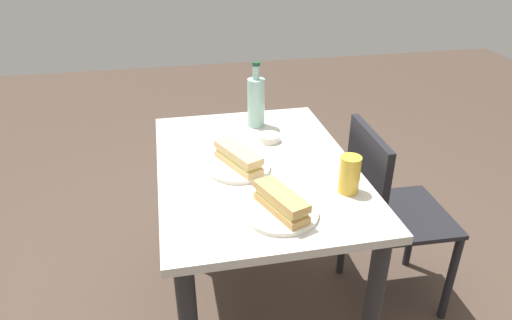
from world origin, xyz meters
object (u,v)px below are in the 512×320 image
at_px(knife_near, 249,159).
at_px(knife_far, 292,203).
at_px(plate_far, 281,213).
at_px(water_bottle, 256,101).
at_px(dining_table, 256,195).
at_px(plate_near, 238,167).
at_px(chair_far, 384,209).
at_px(baguette_sandwich_near, 238,157).
at_px(beer_glass, 349,174).
at_px(baguette_sandwich_far, 281,202).
at_px(olive_bowl, 269,138).

bearing_deg(knife_near, knife_far, 13.59).
height_order(plate_far, water_bottle, water_bottle).
xyz_separation_m(dining_table, plate_near, (0.02, -0.07, 0.15)).
relative_size(chair_far, water_bottle, 2.98).
distance_m(baguette_sandwich_near, knife_near, 0.07).
xyz_separation_m(plate_near, beer_glass, (0.23, 0.34, 0.06)).
distance_m(knife_near, baguette_sandwich_far, 0.35).
xyz_separation_m(plate_near, knife_near, (-0.03, 0.05, 0.01)).
bearing_deg(olive_bowl, water_bottle, -172.91).
relative_size(knife_near, beer_glass, 1.35).
distance_m(water_bottle, beer_glass, 0.64).
height_order(plate_near, knife_far, knife_far).
relative_size(plate_far, olive_bowl, 2.67).
bearing_deg(knife_far, olive_bowl, 175.28).
bearing_deg(knife_far, plate_near, -156.71).
relative_size(baguette_sandwich_far, water_bottle, 0.77).
xyz_separation_m(chair_far, baguette_sandwich_far, (0.34, -0.55, 0.33)).
height_order(beer_glass, olive_bowl, beer_glass).
bearing_deg(baguette_sandwich_far, beer_glass, 108.98).
bearing_deg(knife_far, baguette_sandwich_near, -156.71).
distance_m(baguette_sandwich_near, baguette_sandwich_far, 0.33).
xyz_separation_m(baguette_sandwich_far, beer_glass, (-0.09, 0.26, 0.02)).
bearing_deg(plate_near, dining_table, 105.21).
relative_size(baguette_sandwich_near, beer_glass, 1.79).
relative_size(plate_far, knife_far, 1.61).
relative_size(chair_far, plate_near, 3.62).
xyz_separation_m(baguette_sandwich_far, water_bottle, (-0.70, 0.06, 0.07)).
distance_m(plate_near, baguette_sandwich_near, 0.04).
xyz_separation_m(dining_table, baguette_sandwich_near, (0.02, -0.07, 0.19)).
relative_size(dining_table, baguette_sandwich_near, 4.43).
relative_size(baguette_sandwich_near, knife_near, 1.33).
xyz_separation_m(plate_far, baguette_sandwich_far, (-0.00, 0.00, 0.04)).
relative_size(dining_table, water_bottle, 3.61).
xyz_separation_m(plate_near, olive_bowl, (-0.21, 0.17, 0.01)).
height_order(water_bottle, olive_bowl, water_bottle).
xyz_separation_m(baguette_sandwich_near, plate_far, (0.32, 0.08, -0.04)).
height_order(chair_far, plate_far, chair_far).
bearing_deg(plate_near, knife_near, 125.17).
bearing_deg(beer_glass, knife_far, -74.20).
xyz_separation_m(knife_far, water_bottle, (-0.67, 0.02, 0.10)).
relative_size(plate_far, baguette_sandwich_far, 1.06).
xyz_separation_m(knife_near, olive_bowl, (-0.18, 0.12, -0.00)).
bearing_deg(plate_near, knife_far, 23.29).
height_order(chair_far, olive_bowl, chair_far).
distance_m(baguette_sandwich_far, beer_glass, 0.27).
distance_m(plate_far, water_bottle, 0.71).
bearing_deg(knife_far, baguette_sandwich_far, -57.07).
height_order(knife_far, water_bottle, water_bottle).
height_order(baguette_sandwich_near, plate_far, baguette_sandwich_near).
bearing_deg(plate_far, chair_far, 121.63).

